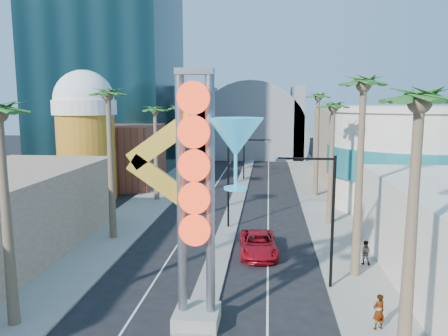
# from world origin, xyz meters

# --- Properties ---
(sidewalk_west) EXTENTS (5.00, 100.00, 0.15)m
(sidewalk_west) POSITION_xyz_m (-9.50, 35.00, 0.07)
(sidewalk_west) COLOR gray
(sidewalk_west) RESTS_ON ground
(sidewalk_east) EXTENTS (5.00, 100.00, 0.15)m
(sidewalk_east) POSITION_xyz_m (9.50, 35.00, 0.07)
(sidewalk_east) COLOR gray
(sidewalk_east) RESTS_ON ground
(median) EXTENTS (1.60, 84.00, 0.15)m
(median) POSITION_xyz_m (0.00, 38.00, 0.07)
(median) COLOR gray
(median) RESTS_ON ground
(hotel_tower) EXTENTS (20.00, 20.00, 50.00)m
(hotel_tower) POSITION_xyz_m (-22.00, 52.00, 25.00)
(hotel_tower) COLOR black
(hotel_tower) RESTS_ON ground
(brick_filler_west) EXTENTS (10.00, 10.00, 8.00)m
(brick_filler_west) POSITION_xyz_m (-16.00, 38.00, 4.00)
(brick_filler_west) COLOR brown
(brick_filler_west) RESTS_ON ground
(filler_east) EXTENTS (10.00, 20.00, 10.00)m
(filler_east) POSITION_xyz_m (16.00, 48.00, 5.00)
(filler_east) COLOR #8F6F5C
(filler_east) RESTS_ON ground
(beer_mug) EXTENTS (7.00, 7.00, 14.50)m
(beer_mug) POSITION_xyz_m (-17.00, 30.00, 7.84)
(beer_mug) COLOR #B56618
(beer_mug) RESTS_ON ground
(turquoise_building) EXTENTS (16.60, 16.60, 10.60)m
(turquoise_building) POSITION_xyz_m (18.00, 30.00, 5.25)
(turquoise_building) COLOR beige
(turquoise_building) RESTS_ON ground
(canopy) EXTENTS (22.00, 16.00, 22.00)m
(canopy) POSITION_xyz_m (0.00, 72.00, 4.31)
(canopy) COLOR slate
(canopy) RESTS_ON ground
(neon_sign) EXTENTS (6.53, 2.60, 12.55)m
(neon_sign) POSITION_xyz_m (0.82, 2.96, 7.31)
(neon_sign) COLOR gray
(neon_sign) RESTS_ON ground
(streetlight_0) EXTENTS (3.79, 0.25, 8.00)m
(streetlight_0) POSITION_xyz_m (0.55, 20.00, 4.88)
(streetlight_0) COLOR black
(streetlight_0) RESTS_ON ground
(streetlight_1) EXTENTS (3.79, 0.25, 8.00)m
(streetlight_1) POSITION_xyz_m (-0.55, 44.00, 4.88)
(streetlight_1) COLOR black
(streetlight_1) RESTS_ON ground
(streetlight_2) EXTENTS (3.45, 0.25, 8.00)m
(streetlight_2) POSITION_xyz_m (6.72, 8.00, 4.83)
(streetlight_2) COLOR black
(streetlight_2) RESTS_ON ground
(palm_1) EXTENTS (2.40, 2.40, 12.70)m
(palm_1) POSITION_xyz_m (-9.00, 16.00, 10.82)
(palm_1) COLOR brown
(palm_1) RESTS_ON ground
(palm_2) EXTENTS (2.40, 2.40, 11.20)m
(palm_2) POSITION_xyz_m (-9.00, 30.00, 9.48)
(palm_2) COLOR brown
(palm_2) RESTS_ON ground
(palm_3) EXTENTS (2.40, 2.40, 11.20)m
(palm_3) POSITION_xyz_m (-9.00, 42.00, 9.48)
(palm_3) COLOR brown
(palm_3) RESTS_ON ground
(palm_4) EXTENTS (2.40, 2.40, 12.20)m
(palm_4) POSITION_xyz_m (9.00, 0.00, 10.38)
(palm_4) COLOR brown
(palm_4) RESTS_ON ground
(palm_5) EXTENTS (2.40, 2.40, 13.20)m
(palm_5) POSITION_xyz_m (9.00, 10.00, 11.27)
(palm_5) COLOR brown
(palm_5) RESTS_ON ground
(palm_6) EXTENTS (2.40, 2.40, 11.70)m
(palm_6) POSITION_xyz_m (9.00, 22.00, 9.93)
(palm_6) COLOR brown
(palm_6) RESTS_ON ground
(palm_7) EXTENTS (2.40, 2.40, 12.70)m
(palm_7) POSITION_xyz_m (9.00, 34.00, 10.82)
(palm_7) COLOR brown
(palm_7) RESTS_ON ground
(red_pickup) EXTENTS (3.04, 5.87, 1.58)m
(red_pickup) POSITION_xyz_m (2.79, 13.54, 0.79)
(red_pickup) COLOR #A70C1A
(red_pickup) RESTS_ON ground
(pedestrian_a) EXTENTS (0.76, 0.65, 1.77)m
(pedestrian_a) POSITION_xyz_m (8.81, 3.26, 1.04)
(pedestrian_a) COLOR gray
(pedestrian_a) RESTS_ON sidewalk_east
(pedestrian_b) EXTENTS (0.93, 0.80, 1.64)m
(pedestrian_b) POSITION_xyz_m (10.01, 11.95, 0.97)
(pedestrian_b) COLOR gray
(pedestrian_b) RESTS_ON sidewalk_east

